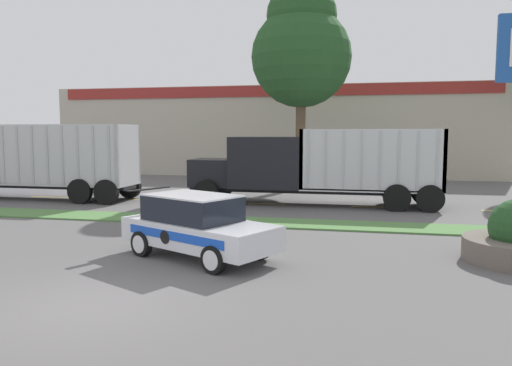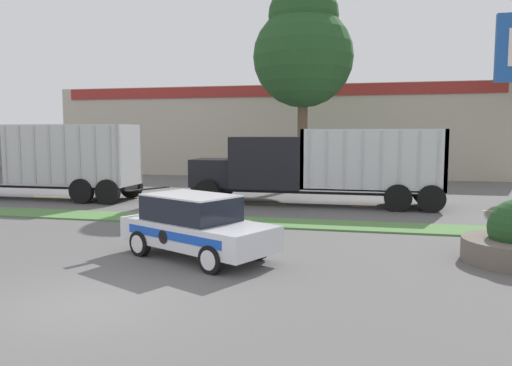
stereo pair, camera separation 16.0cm
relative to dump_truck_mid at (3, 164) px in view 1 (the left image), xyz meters
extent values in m
plane|color=#5B5959|center=(12.72, -13.37, -1.68)|extent=(600.00, 600.00, 0.00)
cube|color=#517F42|center=(12.72, -4.24, -1.65)|extent=(120.00, 1.85, 0.06)
cube|color=yellow|center=(2.21, 0.69, -1.68)|extent=(2.40, 0.14, 0.01)
cube|color=yellow|center=(7.61, 0.69, -1.68)|extent=(2.40, 0.14, 0.01)
cube|color=yellow|center=(13.01, 0.69, -1.68)|extent=(2.40, 0.14, 0.01)
cube|color=yellow|center=(18.41, 0.69, -1.68)|extent=(2.40, 0.14, 0.01)
cube|color=yellow|center=(23.81, 0.69, -1.68)|extent=(2.40, 0.14, 0.01)
cube|color=black|center=(0.83, 0.00, -1.01)|extent=(12.10, 1.29, 0.18)
cylinder|color=silver|center=(0.70, -0.76, 0.91)|extent=(0.14, 0.14, 1.34)
cube|color=silver|center=(3.74, 0.00, -0.86)|extent=(6.28, 2.35, 0.12)
cube|color=silver|center=(0.68, 0.00, 0.55)|extent=(0.16, 2.35, 2.84)
cube|color=silver|center=(6.80, 0.00, 0.55)|extent=(0.16, 2.35, 2.84)
cube|color=silver|center=(3.74, -1.09, 0.55)|extent=(6.28, 0.16, 2.84)
cube|color=silver|center=(3.74, 1.10, 0.55)|extent=(6.28, 0.16, 2.84)
cube|color=#B2B2B7|center=(0.99, -1.19, 0.55)|extent=(0.10, 0.04, 2.70)
cube|color=#B2B2B7|center=(1.78, -1.19, 0.55)|extent=(0.10, 0.04, 2.70)
cube|color=#B2B2B7|center=(2.56, -1.19, 0.55)|extent=(0.10, 0.04, 2.70)
cube|color=#B2B2B7|center=(3.35, -1.19, 0.55)|extent=(0.10, 0.04, 2.70)
cube|color=#B2B2B7|center=(4.13, -1.19, 0.55)|extent=(0.10, 0.04, 2.70)
cube|color=#B2B2B7|center=(4.92, -1.19, 0.55)|extent=(0.10, 0.04, 2.70)
cube|color=#B2B2B7|center=(5.70, -1.19, 0.55)|extent=(0.10, 0.04, 2.70)
cube|color=#B2B2B7|center=(6.49, -1.19, 0.55)|extent=(0.10, 0.04, 2.70)
cylinder|color=black|center=(6.28, -1.15, -1.10)|extent=(1.16, 0.30, 1.16)
cylinder|color=black|center=(6.28, 1.16, -1.10)|extent=(1.16, 0.30, 1.16)
cylinder|color=black|center=(4.95, -1.15, -1.10)|extent=(1.16, 0.30, 1.16)
cylinder|color=black|center=(4.95, 1.16, -1.10)|extent=(1.16, 0.30, 1.16)
cube|color=black|center=(15.40, 0.84, -1.02)|extent=(11.22, 1.33, 0.18)
cube|color=black|center=(10.78, 0.84, -0.29)|extent=(1.97, 1.99, 1.28)
cube|color=#B7B7BC|center=(9.76, 0.84, -0.29)|extent=(0.06, 1.70, 1.09)
cube|color=black|center=(13.38, 0.84, 0.23)|extent=(3.23, 2.42, 2.33)
cube|color=black|center=(11.74, 0.84, 0.64)|extent=(0.04, 2.06, 1.05)
cylinder|color=silver|center=(15.09, 0.05, 0.94)|extent=(0.14, 0.14, 1.43)
cube|color=silver|center=(18.00, 0.84, -0.87)|extent=(6.03, 2.42, 0.12)
cube|color=silver|center=(15.07, 0.84, 0.43)|extent=(0.16, 2.42, 2.61)
cube|color=silver|center=(20.94, 0.84, 0.43)|extent=(0.16, 2.42, 2.61)
cube|color=silver|center=(18.00, -0.29, 0.43)|extent=(6.03, 0.16, 2.61)
cube|color=silver|center=(18.00, 1.97, 0.43)|extent=(6.03, 0.16, 2.61)
cube|color=#BCBCC1|center=(15.37, -0.39, 0.43)|extent=(0.10, 0.04, 2.48)
cube|color=#BCBCC1|center=(16.12, -0.39, 0.43)|extent=(0.10, 0.04, 2.48)
cube|color=#BCBCC1|center=(16.87, -0.39, 0.43)|extent=(0.10, 0.04, 2.48)
cube|color=#BCBCC1|center=(17.63, -0.39, 0.43)|extent=(0.10, 0.04, 2.48)
cube|color=#BCBCC1|center=(18.38, -0.39, 0.43)|extent=(0.10, 0.04, 2.48)
cube|color=#BCBCC1|center=(19.13, -0.39, 0.43)|extent=(0.10, 0.04, 2.48)
cube|color=#BCBCC1|center=(19.89, -0.39, 0.43)|extent=(0.10, 0.04, 2.48)
cube|color=#BCBCC1|center=(20.64, -0.39, 0.43)|extent=(0.10, 0.04, 2.48)
cylinder|color=black|center=(10.78, -0.35, -1.11)|extent=(1.14, 0.30, 1.14)
cylinder|color=black|center=(10.78, 2.03, -1.11)|extent=(1.14, 0.30, 1.14)
cylinder|color=black|center=(20.42, -0.35, -1.11)|extent=(1.14, 0.30, 1.14)
cylinder|color=black|center=(20.42, 2.03, -1.11)|extent=(1.14, 0.30, 1.14)
cylinder|color=black|center=(19.10, -0.35, -1.11)|extent=(1.14, 0.30, 1.14)
cylinder|color=black|center=(19.10, 2.03, -1.11)|extent=(1.14, 0.30, 1.14)
cube|color=silver|center=(13.58, -9.52, -1.03)|extent=(4.61, 3.52, 0.64)
cube|color=black|center=(13.35, -9.40, -0.39)|extent=(2.80, 2.46, 0.64)
cube|color=silver|center=(13.35, -9.40, -0.05)|extent=(2.80, 2.46, 0.04)
cube|color=black|center=(11.77, -8.60, -0.01)|extent=(0.82, 1.36, 0.03)
cube|color=blue|center=(13.17, -10.32, -0.96)|extent=(3.05, 1.55, 0.22)
cylinder|color=black|center=(12.89, -10.18, -1.03)|extent=(0.32, 0.17, 0.35)
cylinder|color=black|center=(14.38, -10.88, -1.35)|extent=(0.69, 0.48, 0.67)
cylinder|color=silver|center=(14.33, -10.97, -1.35)|extent=(0.43, 0.22, 0.47)
cylinder|color=black|center=(15.15, -9.36, -1.35)|extent=(0.69, 0.48, 0.67)
cylinder|color=silver|center=(15.19, -9.26, -1.35)|extent=(0.43, 0.22, 0.47)
cylinder|color=black|center=(12.02, -9.68, -1.35)|extent=(0.69, 0.48, 0.67)
cylinder|color=silver|center=(11.97, -9.77, -1.35)|extent=(0.43, 0.22, 0.47)
cylinder|color=black|center=(12.79, -8.16, -1.35)|extent=(0.69, 0.48, 0.67)
cylinder|color=silver|center=(12.83, -8.07, -1.35)|extent=(0.43, 0.22, 0.47)
cube|color=#BCB29E|center=(10.63, 20.36, 1.69)|extent=(33.81, 12.00, 6.74)
cube|color=maroon|center=(10.63, 14.31, 4.61)|extent=(32.12, 0.10, 0.80)
cylinder|color=brown|center=(14.05, 7.41, 1.32)|extent=(0.58, 0.58, 6.01)
sphere|color=#234C23|center=(14.05, 7.41, 5.91)|extent=(5.74, 5.74, 5.74)
sphere|color=#234C23|center=(14.05, 7.41, 8.21)|extent=(4.02, 4.02, 4.02)
camera|label=1|loc=(17.75, -21.70, 1.58)|focal=35.00mm
camera|label=2|loc=(17.91, -21.67, 1.58)|focal=35.00mm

